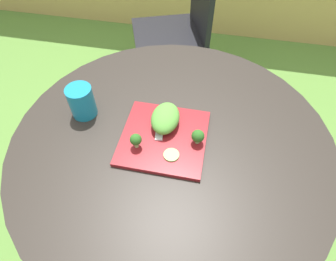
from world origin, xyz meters
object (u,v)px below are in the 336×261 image
at_px(patio_chair, 183,21).
at_px(fork, 160,125).
at_px(salad_plate, 164,137).
at_px(drinking_glass, 82,103).

xyz_separation_m(patio_chair, fork, (0.09, -1.04, 0.21)).
xyz_separation_m(patio_chair, salad_plate, (0.11, -1.07, 0.20)).
bearing_deg(salad_plate, fork, 118.99).
distance_m(salad_plate, fork, 0.05).
height_order(patio_chair, salad_plate, patio_chair).
relative_size(patio_chair, salad_plate, 3.31).
bearing_deg(fork, drinking_glass, 176.05).
distance_m(drinking_glass, fork, 0.28).
height_order(patio_chair, fork, patio_chair).
height_order(patio_chair, drinking_glass, patio_chair).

